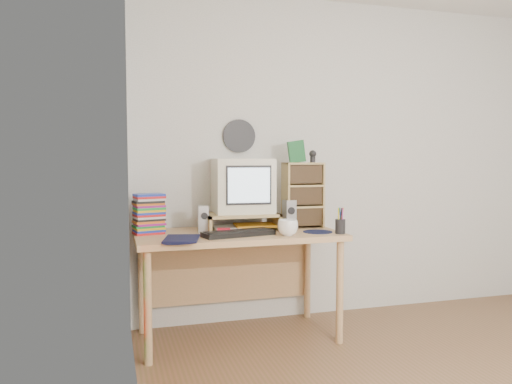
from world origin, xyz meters
TOP-DOWN VIEW (x-y plane):
  - back_wall at (0.00, 1.75)m, footprint 3.50×0.00m
  - left_wall at (-1.75, 0.00)m, footprint 0.00×3.50m
  - curtain at (-1.71, 0.48)m, footprint 0.00×2.20m
  - wall_disc at (-0.93, 1.73)m, footprint 0.25×0.02m
  - desk at (-1.03, 1.44)m, footprint 1.40×0.70m
  - monitor_riser at (-0.98, 1.48)m, footprint 0.52×0.30m
  - crt_monitor at (-0.95, 1.53)m, footprint 0.43×0.43m
  - speaker_left at (-1.27, 1.42)m, footprint 0.08×0.08m
  - speaker_right at (-0.63, 1.44)m, footprint 0.09×0.09m
  - keyboard at (-1.06, 1.23)m, footprint 0.50×0.25m
  - dvd_stack at (-1.62, 1.48)m, footprint 0.22×0.17m
  - cd_rack at (-0.51, 1.49)m, footprint 0.29×0.15m
  - mug at (-0.75, 1.14)m, footprint 0.17×0.17m
  - diary at (-1.56, 1.15)m, footprint 0.29×0.25m
  - mousepad at (-0.50, 1.23)m, footprint 0.25×0.25m
  - pen_cup at (-0.38, 1.13)m, footprint 0.08×0.08m
  - papers at (-0.97, 1.47)m, footprint 0.35×0.27m
  - red_box at (-1.15, 1.30)m, footprint 0.09×0.07m
  - game_box at (-0.56, 1.48)m, footprint 0.12×0.03m
  - webcam at (-0.43, 1.48)m, footprint 0.06×0.06m

SIDE VIEW (x-z plane):
  - desk at x=-1.03m, z-range 0.24..0.99m
  - mousepad at x=-0.50m, z-range 0.75..0.75m
  - keyboard at x=-1.06m, z-range 0.75..0.78m
  - red_box at x=-1.15m, z-range 0.75..0.79m
  - papers at x=-0.97m, z-range 0.75..0.79m
  - diary at x=-1.56m, z-range 0.75..0.80m
  - mug at x=-0.75m, z-range 0.75..0.86m
  - pen_cup at x=-0.38m, z-range 0.75..0.89m
  - speaker_left at x=-1.27m, z-range 0.75..0.94m
  - monitor_riser at x=-0.98m, z-range 0.78..0.90m
  - speaker_right at x=-0.63m, z-range 0.75..0.96m
  - dvd_stack at x=-1.62m, z-range 0.75..1.02m
  - cd_rack at x=-0.51m, z-range 0.75..1.23m
  - crt_monitor at x=-0.95m, z-range 0.87..1.26m
  - curtain at x=-1.71m, z-range 0.05..2.25m
  - back_wall at x=0.00m, z-range -0.50..3.00m
  - left_wall at x=-1.75m, z-range -0.50..3.00m
  - webcam at x=-0.43m, z-range 1.23..1.32m
  - game_box at x=-0.56m, z-range 1.23..1.39m
  - wall_disc at x=-0.93m, z-range 1.30..1.55m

